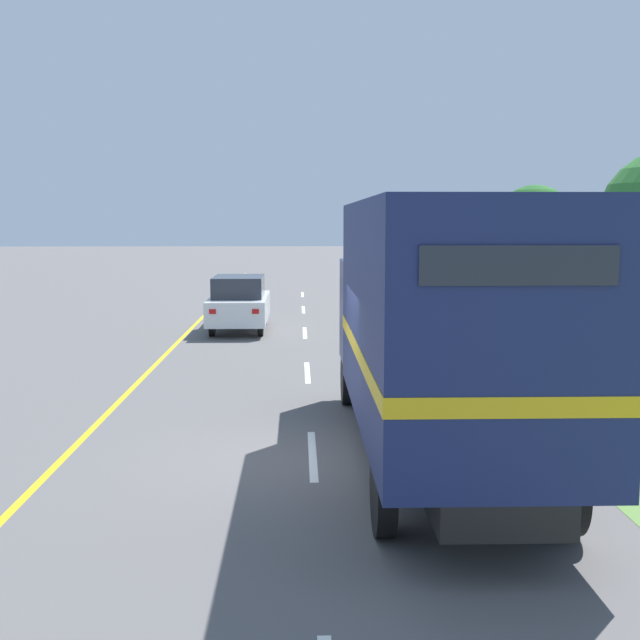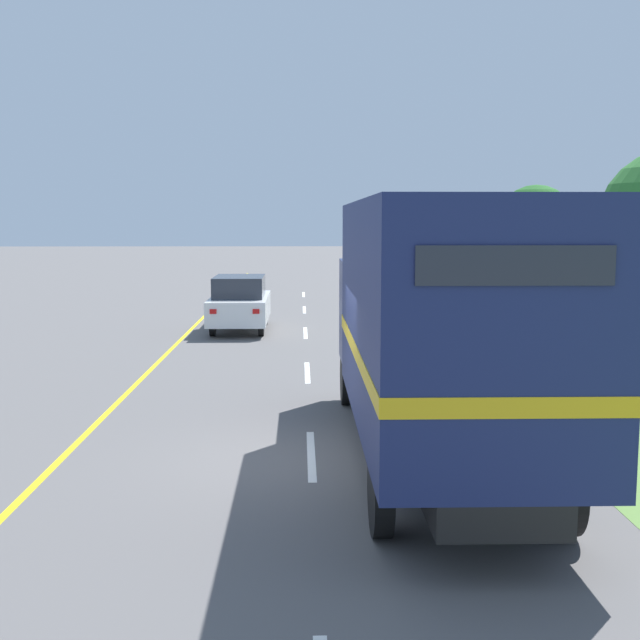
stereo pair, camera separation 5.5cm
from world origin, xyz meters
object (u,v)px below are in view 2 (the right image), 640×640
at_px(horse_trailer_truck, 437,323).
at_px(roadside_tree_mid, 535,225).
at_px(delineator_post, 588,410).
at_px(lead_car_white, 240,303).
at_px(roadside_tree_far, 508,232).
at_px(highway_sign, 594,300).

height_order(horse_trailer_truck, roadside_tree_mid, roadside_tree_mid).
height_order(roadside_tree_mid, delineator_post, roadside_tree_mid).
bearing_deg(lead_car_white, roadside_tree_far, 44.42).
xyz_separation_m(highway_sign, roadside_tree_far, (3.58, 20.68, 1.11)).
bearing_deg(roadside_tree_mid, delineator_post, -103.30).
xyz_separation_m(roadside_tree_far, delineator_post, (-5.00, -24.46, -2.49)).
height_order(lead_car_white, roadside_tree_mid, roadside_tree_mid).
height_order(horse_trailer_truck, lead_car_white, horse_trailer_truck).
distance_m(roadside_tree_mid, delineator_post, 17.17).
relative_size(horse_trailer_truck, highway_sign, 2.98).
height_order(roadside_tree_mid, roadside_tree_far, roadside_tree_mid).
xyz_separation_m(horse_trailer_truck, lead_car_white, (-3.85, 14.43, -1.18)).
distance_m(roadside_tree_far, delineator_post, 25.08).
bearing_deg(delineator_post, roadside_tree_far, 78.46).
relative_size(horse_trailer_truck, delineator_post, 9.16).
height_order(highway_sign, delineator_post, highway_sign).
relative_size(roadside_tree_far, delineator_post, 4.80).
bearing_deg(roadside_tree_mid, horse_trailer_truck, -110.29).
distance_m(lead_car_white, roadside_tree_mid, 11.19).
xyz_separation_m(lead_car_white, roadside_tree_mid, (10.41, 3.31, 2.44)).
height_order(lead_car_white, roadside_tree_far, roadside_tree_far).
height_order(highway_sign, roadside_tree_far, roadside_tree_far).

